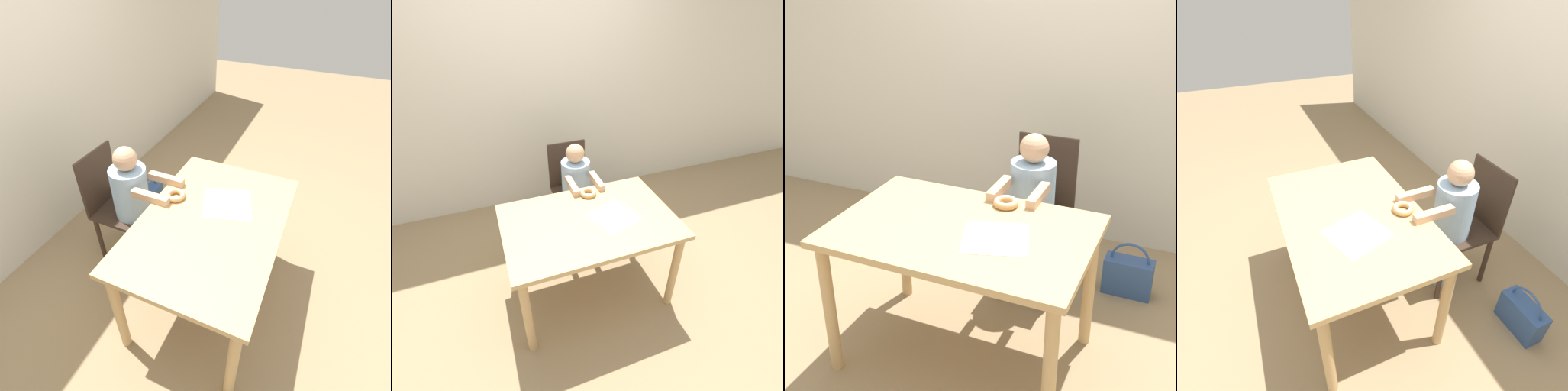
# 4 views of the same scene
# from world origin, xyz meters

# --- Properties ---
(ground_plane) EXTENTS (12.00, 12.00, 0.00)m
(ground_plane) POSITION_xyz_m (0.00, 0.00, 0.00)
(ground_plane) COLOR #997F5B
(dining_table) EXTENTS (1.22, 0.81, 0.75)m
(dining_table) POSITION_xyz_m (0.00, 0.00, 0.64)
(dining_table) COLOR tan
(dining_table) RESTS_ON ground_plane
(chair) EXTENTS (0.36, 0.45, 0.92)m
(chair) POSITION_xyz_m (0.12, 0.79, 0.47)
(chair) COLOR #38281E
(chair) RESTS_ON ground_plane
(child_figure) EXTENTS (0.27, 0.49, 1.01)m
(child_figure) POSITION_xyz_m (0.12, 0.66, 0.51)
(child_figure) COLOR #99BCE0
(child_figure) RESTS_ON ground_plane
(donut) EXTENTS (0.13, 0.13, 0.04)m
(donut) POSITION_xyz_m (0.10, 0.29, 0.77)
(donut) COLOR tan
(donut) RESTS_ON dining_table
(napkin) EXTENTS (0.37, 0.37, 0.00)m
(napkin) POSITION_xyz_m (0.18, -0.03, 0.75)
(napkin) COLOR white
(napkin) RESTS_ON dining_table
(handbag) EXTENTS (0.29, 0.13, 0.35)m
(handbag) POSITION_xyz_m (0.68, 0.89, 0.13)
(handbag) COLOR #2D4C84
(handbag) RESTS_ON ground_plane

